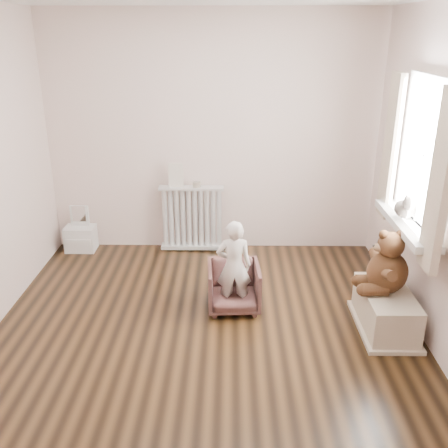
{
  "coord_description": "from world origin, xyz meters",
  "views": [
    {
      "loc": [
        0.21,
        -3.59,
        2.38
      ],
      "look_at": [
        0.15,
        0.45,
        0.8
      ],
      "focal_mm": 40.0,
      "sensor_mm": 36.0,
      "label": 1
    }
  ],
  "objects_px": {
    "radiator": "(192,218)",
    "toy_vanity": "(80,228)",
    "toy_bench": "(386,307)",
    "armchair": "(234,287)",
    "teddy_bear": "(390,255)",
    "plush_cat": "(405,207)",
    "child": "(234,266)"
  },
  "relations": [
    {
      "from": "toy_vanity",
      "to": "armchair",
      "type": "distance_m",
      "value": 2.16
    },
    {
      "from": "radiator",
      "to": "toy_bench",
      "type": "bearing_deg",
      "value": -42.48
    },
    {
      "from": "toy_bench",
      "to": "armchair",
      "type": "bearing_deg",
      "value": 166.34
    },
    {
      "from": "toy_vanity",
      "to": "teddy_bear",
      "type": "distance_m",
      "value": 3.41
    },
    {
      "from": "armchair",
      "to": "child",
      "type": "distance_m",
      "value": 0.24
    },
    {
      "from": "radiator",
      "to": "toy_bench",
      "type": "height_order",
      "value": "radiator"
    },
    {
      "from": "radiator",
      "to": "toy_bench",
      "type": "relative_size",
      "value": 1.03
    },
    {
      "from": "armchair",
      "to": "child",
      "type": "bearing_deg",
      "value": -93.15
    },
    {
      "from": "radiator",
      "to": "toy_vanity",
      "type": "xyz_separation_m",
      "value": [
        -1.28,
        -0.03,
        -0.11
      ]
    },
    {
      "from": "toy_vanity",
      "to": "plush_cat",
      "type": "relative_size",
      "value": 1.95
    },
    {
      "from": "toy_vanity",
      "to": "plush_cat",
      "type": "height_order",
      "value": "plush_cat"
    },
    {
      "from": "radiator",
      "to": "teddy_bear",
      "type": "distance_m",
      "value": 2.36
    },
    {
      "from": "armchair",
      "to": "teddy_bear",
      "type": "height_order",
      "value": "teddy_bear"
    },
    {
      "from": "radiator",
      "to": "armchair",
      "type": "height_order",
      "value": "radiator"
    },
    {
      "from": "child",
      "to": "toy_bench",
      "type": "distance_m",
      "value": 1.33
    },
    {
      "from": "toy_bench",
      "to": "plush_cat",
      "type": "bearing_deg",
      "value": 62.58
    },
    {
      "from": "plush_cat",
      "to": "child",
      "type": "bearing_deg",
      "value": 178.9
    },
    {
      "from": "child",
      "to": "toy_bench",
      "type": "relative_size",
      "value": 1.16
    },
    {
      "from": "toy_vanity",
      "to": "plush_cat",
      "type": "bearing_deg",
      "value": -22.32
    },
    {
      "from": "radiator",
      "to": "child",
      "type": "height_order",
      "value": "child"
    },
    {
      "from": "radiator",
      "to": "teddy_bear",
      "type": "relative_size",
      "value": 1.42
    },
    {
      "from": "toy_bench",
      "to": "teddy_bear",
      "type": "relative_size",
      "value": 1.38
    },
    {
      "from": "toy_vanity",
      "to": "teddy_bear",
      "type": "bearing_deg",
      "value": -27.07
    },
    {
      "from": "toy_bench",
      "to": "child",
      "type": "bearing_deg",
      "value": 168.47
    },
    {
      "from": "radiator",
      "to": "plush_cat",
      "type": "height_order",
      "value": "plush_cat"
    },
    {
      "from": "radiator",
      "to": "toy_bench",
      "type": "xyz_separation_m",
      "value": [
        1.75,
        -1.6,
        -0.19
      ]
    },
    {
      "from": "toy_bench",
      "to": "teddy_bear",
      "type": "bearing_deg",
      "value": 118.75
    },
    {
      "from": "child",
      "to": "teddy_bear",
      "type": "bearing_deg",
      "value": 166.55
    },
    {
      "from": "radiator",
      "to": "teddy_bear",
      "type": "height_order",
      "value": "teddy_bear"
    },
    {
      "from": "toy_vanity",
      "to": "armchair",
      "type": "xyz_separation_m",
      "value": [
        1.75,
        -1.26,
        -0.06
      ]
    },
    {
      "from": "child",
      "to": "teddy_bear",
      "type": "height_order",
      "value": "teddy_bear"
    },
    {
      "from": "armchair",
      "to": "toy_bench",
      "type": "distance_m",
      "value": 1.32
    }
  ]
}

